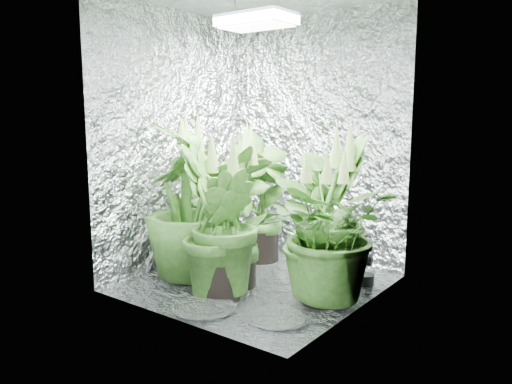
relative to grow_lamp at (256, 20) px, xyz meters
The scene contains 12 objects.
ground 1.83m from the grow_lamp, ahead, with size 1.60×1.60×0.00m, color silver.
walls 0.83m from the grow_lamp, ahead, with size 1.62×1.62×2.00m.
grow_lamp is the anchor object (origin of this frame).
plant_a 1.56m from the grow_lamp, 161.26° to the left, with size 0.90×0.90×0.85m.
plant_b 1.42m from the grow_lamp, 123.05° to the left, with size 0.72×0.72×1.14m.
plant_c 1.41m from the grow_lamp, 22.04° to the left, with size 0.62×0.62×1.15m.
plant_d 1.35m from the grow_lamp, 152.99° to the right, with size 0.87×0.87×1.21m.
plant_e 1.46m from the grow_lamp, ahead, with size 0.84×0.84×1.01m.
plant_f 1.33m from the grow_lamp, 120.23° to the right, with size 0.65×0.65×1.07m.
plant_g 1.38m from the grow_lamp, 93.06° to the right, with size 0.63×0.63×1.09m.
circulation_fan 1.85m from the grow_lamp, 35.87° to the left, with size 0.16×0.29×0.33m.
plant_label 1.58m from the grow_lamp, 84.41° to the right, with size 0.05×0.01×0.08m, color white.
Camera 1 is at (2.08, -2.76, 1.22)m, focal length 35.00 mm.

